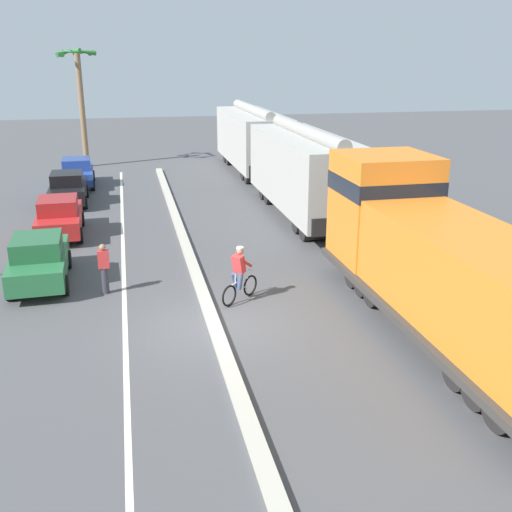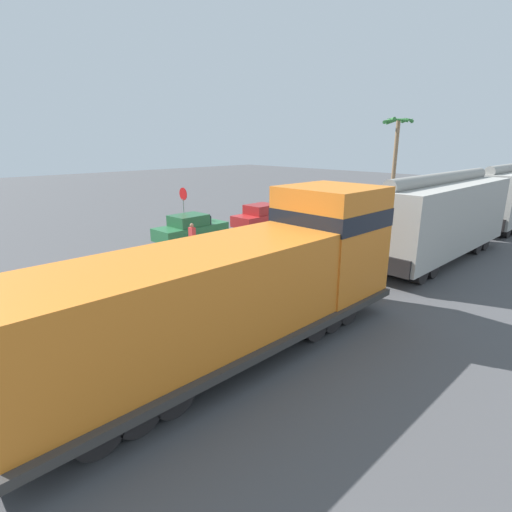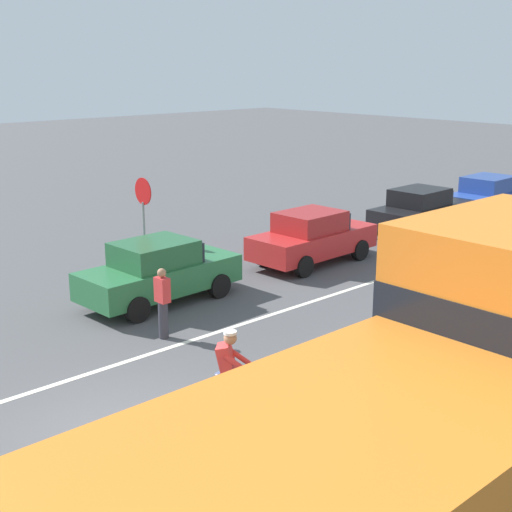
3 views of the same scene
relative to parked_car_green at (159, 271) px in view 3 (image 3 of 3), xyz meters
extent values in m
plane|color=#4C4C4F|center=(5.05, -4.46, -0.82)|extent=(120.00, 120.00, 0.00)
cube|color=#B2AD9E|center=(5.05, 1.54, -0.74)|extent=(0.36, 36.00, 0.16)
cube|color=silver|center=(2.65, 1.54, -0.81)|extent=(0.14, 36.00, 0.01)
cube|color=#286B3D|center=(0.00, 0.03, -0.15)|extent=(1.86, 4.26, 0.70)
cube|color=#225B34|center=(0.00, -0.12, 0.50)|extent=(1.57, 1.96, 0.60)
cube|color=#1E232D|center=(-0.03, 0.87, 0.45)|extent=(1.43, 0.18, 0.51)
cylinder|color=black|center=(-0.86, 1.29, -0.50)|extent=(0.24, 0.65, 0.64)
cylinder|color=black|center=(0.75, 1.36, -0.50)|extent=(0.24, 0.65, 0.64)
cylinder|color=black|center=(-0.76, -1.31, -0.50)|extent=(0.24, 0.65, 0.64)
cylinder|color=black|center=(0.86, -1.24, -0.50)|extent=(0.24, 0.65, 0.64)
cube|color=red|center=(0.15, 5.57, -0.15)|extent=(1.83, 4.25, 0.70)
cube|color=maroon|center=(0.15, 5.42, 0.50)|extent=(1.56, 1.94, 0.60)
cube|color=#1E232D|center=(0.12, 6.42, 0.45)|extent=(1.43, 0.16, 0.51)
cylinder|color=black|center=(-0.70, 6.85, -0.50)|extent=(0.24, 0.65, 0.64)
cylinder|color=black|center=(0.92, 6.90, -0.50)|extent=(0.24, 0.65, 0.64)
cylinder|color=black|center=(-0.62, 4.25, -0.50)|extent=(0.24, 0.65, 0.64)
cylinder|color=black|center=(1.00, 4.30, -0.50)|extent=(0.24, 0.65, 0.64)
cube|color=black|center=(0.06, 11.32, -0.15)|extent=(1.80, 4.24, 0.70)
cube|color=black|center=(0.07, 11.17, 0.50)|extent=(1.54, 1.93, 0.60)
cube|color=#1E232D|center=(0.04, 12.17, 0.45)|extent=(1.43, 0.15, 0.51)
cylinder|color=black|center=(-0.77, 12.60, -0.50)|extent=(0.23, 0.64, 0.64)
cylinder|color=black|center=(0.84, 12.64, -0.50)|extent=(0.23, 0.64, 0.64)
cylinder|color=black|center=(-0.71, 10.00, -0.50)|extent=(0.23, 0.64, 0.64)
cylinder|color=black|center=(0.90, 10.04, -0.50)|extent=(0.23, 0.64, 0.64)
cube|color=#28479E|center=(0.25, 15.64, -0.15)|extent=(1.85, 4.26, 0.70)
cube|color=navy|center=(0.26, 15.49, 0.50)|extent=(1.57, 1.95, 0.60)
cube|color=#1E232D|center=(0.22, 16.49, 0.45)|extent=(1.43, 0.17, 0.51)
cylinder|color=black|center=(-0.60, 16.92, -0.50)|extent=(0.24, 0.65, 0.64)
cylinder|color=black|center=(-0.51, 14.31, -0.50)|extent=(0.24, 0.65, 0.64)
cylinder|color=black|center=(1.11, 14.37, -0.50)|extent=(0.24, 0.65, 0.64)
torus|color=black|center=(6.50, -2.51, -0.49)|extent=(0.53, 0.48, 0.66)
torus|color=black|center=(5.72, -3.20, -0.49)|extent=(0.53, 0.48, 0.66)
cylinder|color=silver|center=(6.11, -2.86, -0.19)|extent=(0.62, 0.56, 0.05)
cylinder|color=silver|center=(6.19, -2.79, -0.37)|extent=(0.39, 0.36, 0.36)
cylinder|color=silver|center=(5.95, -3.00, -0.04)|extent=(0.04, 0.04, 0.30)
cylinder|color=silver|center=(6.44, -2.56, 0.06)|extent=(0.35, 0.38, 0.04)
cylinder|color=#38476B|center=(5.95, -2.86, -0.14)|extent=(0.32, 0.31, 0.52)
cylinder|color=#38476B|center=(6.09, -3.01, -0.14)|extent=(0.29, 0.28, 0.52)
cube|color=red|center=(6.07, -2.89, 0.38)|extent=(0.47, 0.47, 0.57)
sphere|color=#9E7051|center=(6.13, -2.84, 0.77)|extent=(0.22, 0.22, 0.22)
cylinder|color=white|center=(6.13, -2.84, 0.87)|extent=(0.22, 0.22, 0.05)
cylinder|color=red|center=(6.12, -2.64, 0.38)|extent=(0.40, 0.37, 0.36)
cylinder|color=red|center=(6.33, -2.88, 0.38)|extent=(0.40, 0.37, 0.36)
cylinder|color=gray|center=(-2.00, 0.92, 0.28)|extent=(0.07, 0.07, 2.20)
cylinder|color=red|center=(-2.00, 0.94, 1.68)|extent=(0.76, 0.03, 0.76)
cylinder|color=white|center=(-2.00, 0.96, 1.68)|extent=(0.48, 0.02, 0.48)
cylinder|color=#33333D|center=(2.09, -1.37, -0.39)|extent=(0.22, 0.22, 0.85)
cube|color=red|center=(2.09, -1.37, 0.31)|extent=(0.34, 0.22, 0.56)
sphere|color=#9E7051|center=(2.09, -1.37, 0.70)|extent=(0.20, 0.20, 0.20)
camera|label=1|loc=(2.97, -19.49, 6.31)|focal=42.00mm
camera|label=2|loc=(18.38, -12.63, 4.76)|focal=28.00mm
camera|label=3|loc=(14.46, -9.92, 5.18)|focal=50.00mm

